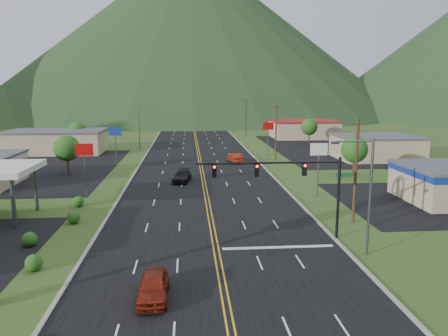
{
  "coord_description": "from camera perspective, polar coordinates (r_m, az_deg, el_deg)",
  "views": [
    {
      "loc": [
        -2.15,
        -20.87,
        12.6
      ],
      "look_at": [
        1.59,
        23.44,
        4.5
      ],
      "focal_mm": 35.0,
      "sensor_mm": 36.0,
      "label": 1
    }
  ],
  "objects": [
    {
      "name": "tree_west_a",
      "position": [
        68.8,
        -19.84,
        2.43
      ],
      "size": [
        3.84,
        3.84,
        5.82
      ],
      "color": "#382314",
      "rests_on": "ground"
    },
    {
      "name": "mountain_n",
      "position": [
        242.72,
        -4.49,
        17.37
      ],
      "size": [
        220.0,
        220.0,
        85.0
      ],
      "primitive_type": "cone",
      "color": "#1D3518",
      "rests_on": "ground"
    },
    {
      "name": "ground",
      "position": [
        24.47,
        0.96,
        -20.67
      ],
      "size": [
        500.0,
        500.0,
        0.0
      ],
      "primitive_type": "plane",
      "color": "#2E4D1B",
      "rests_on": "ground"
    },
    {
      "name": "pole_sign_east_a",
      "position": [
        51.71,
        12.27,
        1.69
      ],
      "size": [
        2.0,
        0.18,
        6.4
      ],
      "color": "#59595E",
      "rests_on": "ground"
    },
    {
      "name": "road",
      "position": [
        24.47,
        0.96,
        -20.67
      ],
      "size": [
        20.0,
        460.0,
        0.04
      ],
      "primitive_type": "cube",
      "color": "black",
      "rests_on": "ground"
    },
    {
      "name": "utility_pole_d",
      "position": [
        156.83,
        0.92,
        7.59
      ],
      "size": [
        1.6,
        0.28,
        10.0
      ],
      "color": "#382314",
      "rests_on": "ground"
    },
    {
      "name": "tree_east_b",
      "position": [
        103.16,
        11.07,
        5.29
      ],
      "size": [
        3.84,
        3.84,
        5.82
      ],
      "color": "#382314",
      "rests_on": "ground"
    },
    {
      "name": "traffic_signal",
      "position": [
        36.64,
        8.9,
        -1.25
      ],
      "size": [
        13.1,
        0.43,
        7.0
      ],
      "color": "black",
      "rests_on": "ground"
    },
    {
      "name": "building_east_far",
      "position": [
        115.35,
        10.39,
        5.01
      ],
      "size": [
        16.4,
        12.4,
        4.5
      ],
      "color": "tan",
      "rests_on": "ground"
    },
    {
      "name": "car_red_far",
      "position": [
        75.58,
        1.47,
        1.34
      ],
      "size": [
        2.45,
        5.05,
        1.6
      ],
      "primitive_type": "imported",
      "rotation": [
        0.0,
        0.0,
        3.3
      ],
      "color": "maroon",
      "rests_on": "ground"
    },
    {
      "name": "curb_east",
      "position": [
        27.3,
        23.86,
        -18.1
      ],
      "size": [
        0.3,
        460.0,
        0.14
      ],
      "primitive_type": "cube",
      "color": "gray",
      "rests_on": "ground"
    },
    {
      "name": "building_east_mid",
      "position": [
        83.85,
        19.27,
        2.59
      ],
      "size": [
        14.4,
        11.4,
        4.3
      ],
      "color": "tan",
      "rests_on": "ground"
    },
    {
      "name": "utility_pole_b",
      "position": [
        77.82,
        6.82,
        4.74
      ],
      "size": [
        1.6,
        0.28,
        10.0
      ],
      "color": "#382314",
      "rests_on": "ground"
    },
    {
      "name": "car_dark_mid",
      "position": [
        60.09,
        -5.5,
        -1.1
      ],
      "size": [
        2.89,
        5.42,
        1.49
      ],
      "primitive_type": "imported",
      "rotation": [
        0.0,
        0.0,
        -0.16
      ],
      "color": "black",
      "rests_on": "ground"
    },
    {
      "name": "utility_pole_c",
      "position": [
        117.16,
        2.88,
        6.65
      ],
      "size": [
        1.6,
        0.28,
        10.0
      ],
      "color": "#382314",
      "rests_on": "ground"
    },
    {
      "name": "building_west_far",
      "position": [
        93.13,
        -20.94,
        3.26
      ],
      "size": [
        18.4,
        11.4,
        4.5
      ],
      "color": "tan",
      "rests_on": "ground"
    },
    {
      "name": "car_red_near",
      "position": [
        27.7,
        -9.21,
        -15.1
      ],
      "size": [
        1.83,
        4.52,
        1.54
      ],
      "primitive_type": "imported",
      "rotation": [
        0.0,
        0.0,
        -0.0
      ],
      "color": "maroon",
      "rests_on": "ground"
    },
    {
      "name": "utility_pole_a",
      "position": [
        42.56,
        16.83,
        -0.24
      ],
      "size": [
        1.6,
        0.28,
        10.0
      ],
      "color": "#382314",
      "rests_on": "ground"
    },
    {
      "name": "streetlight_west",
      "position": [
        91.66,
        -10.83,
        5.5
      ],
      "size": [
        3.28,
        0.25,
        9.0
      ],
      "color": "#59595E",
      "rests_on": "ground"
    },
    {
      "name": "tree_west_b",
      "position": [
        96.03,
        -18.63,
        4.58
      ],
      "size": [
        3.84,
        3.84,
        5.82
      ],
      "color": "#382314",
      "rests_on": "ground"
    },
    {
      "name": "streetlight_east",
      "position": [
        34.43,
        18.1,
        -2.64
      ],
      "size": [
        3.28,
        0.25,
        9.0
      ],
      "color": "#59595E",
      "rests_on": "ground"
    },
    {
      "name": "pole_sign_west_a",
      "position": [
        52.77,
        -17.76,
        1.61
      ],
      "size": [
        2.0,
        0.18,
        6.4
      ],
      "color": "#59595E",
      "rests_on": "ground"
    },
    {
      "name": "pole_sign_east_b",
      "position": [
        82.62,
        5.78,
        5.03
      ],
      "size": [
        2.0,
        0.18,
        6.4
      ],
      "color": "#59595E",
      "rests_on": "ground"
    },
    {
      "name": "tree_east_a",
      "position": [
        66.06,
        16.68,
        2.31
      ],
      "size": [
        3.84,
        3.84,
        5.82
      ],
      "color": "#382314",
      "rests_on": "ground"
    },
    {
      "name": "pole_sign_west_b",
      "position": [
        74.21,
        -14.03,
        4.18
      ],
      "size": [
        2.0,
        0.18,
        6.4
      ],
      "color": "#59595E",
      "rests_on": "ground"
    }
  ]
}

